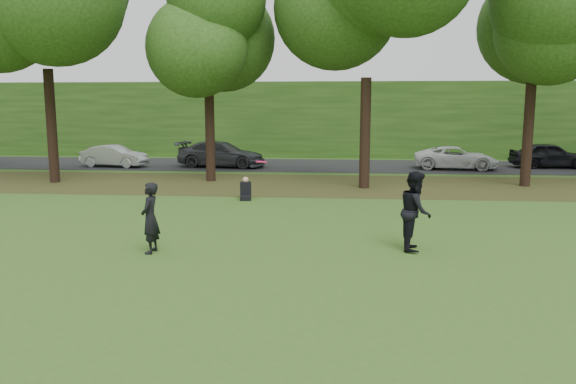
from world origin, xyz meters
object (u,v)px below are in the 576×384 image
Objects in this scene: player_left at (150,218)px; seated_person at (246,191)px; player_right at (416,211)px; frisbee at (261,162)px.

player_left reaches higher than seated_person.
player_left is at bearing 104.97° from player_right.
frisbee reaches higher than seated_person.
player_left is at bearing -106.07° from seated_person.
seated_person is at bearing 173.71° from player_left.
player_right is 8.82m from seated_person.
player_right is at bearing 98.66° from player_left.
frisbee is at bearing -86.55° from seated_person.
player_right reaches higher than player_left.
player_left is 7.93m from seated_person.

